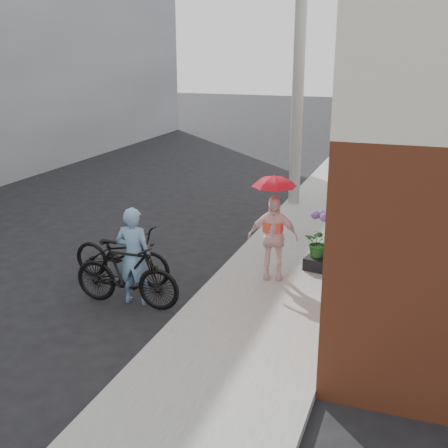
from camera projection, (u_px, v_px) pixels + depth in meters
The scene contains 11 objects.
ground at pixel (147, 293), 9.32m from camera, with size 80.00×80.00×0.00m, color black.
sidewalk at pixel (298, 264), 10.42m from camera, with size 2.20×24.00×0.12m, color gray.
curb at pixel (238, 256), 10.79m from camera, with size 0.12×24.00×0.12m, color #9E9E99.
utility_pole at pixel (299, 65), 13.30m from camera, with size 0.28×0.28×7.00m, color #9E9E99.
officer at pixel (134, 256), 8.73m from camera, with size 0.58×0.38×1.58m, color #6C96C1.
bike_left at pixel (122, 254), 9.65m from camera, with size 0.65×1.87×0.98m, color black.
bike_right at pixel (126, 274), 8.72m from camera, with size 0.50×1.78×1.07m, color black.
kimono_woman at pixel (273, 238), 9.43m from camera, with size 0.84×0.35×1.44m, color #FDD4D6.
parasol at pixel (274, 178), 9.12m from camera, with size 0.70×0.70×0.62m, color red.
planter at pixel (318, 263), 9.98m from camera, with size 0.42×0.42×0.22m, color black.
potted_plant at pixel (319, 243), 9.86m from camera, with size 0.49×0.42×0.54m, color #225722.
Camera 1 is at (4.09, -7.61, 3.89)m, focal length 45.00 mm.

